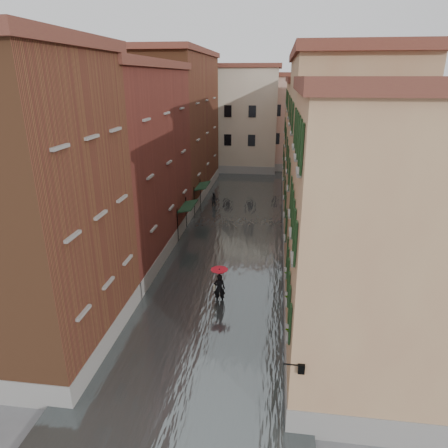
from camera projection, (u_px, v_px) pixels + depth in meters
The scene contains 16 objects.
ground at pixel (205, 328), 20.26m from camera, with size 120.00×120.00×0.00m, color #59595C.
floodwater at pixel (233, 233), 32.31m from camera, with size 10.00×60.00×0.20m, color #4A5152.
building_left_near at pixel (33, 214), 17.01m from camera, with size 6.00×8.00×13.00m, color brown.
building_left_mid at pixel (126, 166), 27.32m from camera, with size 6.00×14.00×12.50m, color maroon.
building_left_far at pixel (178, 128), 41.01m from camera, with size 6.00×16.00×14.00m, color brown.
building_right_near at pixel (370, 247), 15.54m from camera, with size 6.00×8.00×11.50m, color #A87957.
building_right_mid at pixel (336, 168), 25.50m from camera, with size 6.00×14.00×13.00m, color tan.
building_right_far at pixel (316, 143), 39.70m from camera, with size 6.00×16.00×11.50m, color #A87957.
building_end_cream at pixel (232, 120), 53.70m from camera, with size 12.00×9.00×13.00m, color beige.
building_end_pink at pixel (299, 123), 54.62m from camera, with size 10.00×9.00×12.00m, color tan.
awning_near at pixel (188, 207), 31.02m from camera, with size 1.09×2.99×2.80m.
awning_far at pixel (202, 187), 36.76m from camera, with size 1.09×2.96×2.80m.
wall_lantern at pixel (301, 368), 13.10m from camera, with size 0.71×0.22×0.35m.
window_planters at pixel (292, 294), 16.59m from camera, with size 0.59×5.37×0.84m.
pedestrian_main at pixel (219, 283), 22.13m from camera, with size 0.98×0.98×2.06m.
pedestrian_far at pixel (214, 200), 38.74m from camera, with size 0.69×0.54×1.43m, color black.
Camera 1 is at (3.24, -16.88, 11.99)m, focal length 32.00 mm.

